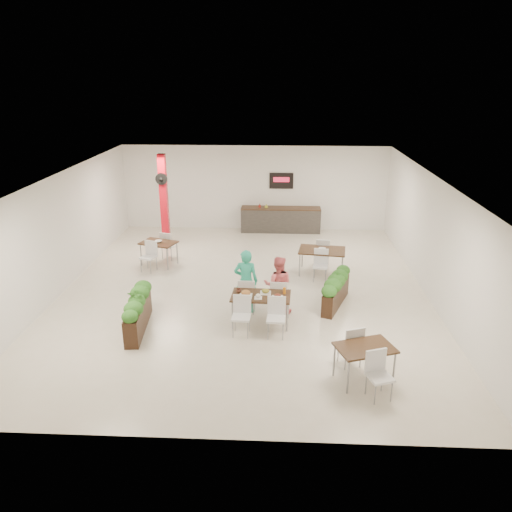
{
  "coord_description": "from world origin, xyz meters",
  "views": [
    {
      "loc": [
        0.95,
        -12.67,
        5.7
      ],
      "look_at": [
        0.34,
        -0.14,
        1.1
      ],
      "focal_mm": 35.0,
      "sensor_mm": 36.0,
      "label": 1
    }
  ],
  "objects": [
    {
      "name": "main_table",
      "position": [
        0.53,
        -1.88,
        0.64
      ],
      "size": [
        1.44,
        1.68,
        0.92
      ],
      "rotation": [
        0.0,
        0.0,
        -0.05
      ],
      "color": "black",
      "rests_on": "ground"
    },
    {
      "name": "red_column",
      "position": [
        -3.0,
        3.79,
        1.64
      ],
      "size": [
        0.4,
        0.41,
        3.2
      ],
      "color": "red",
      "rests_on": "ground"
    },
    {
      "name": "side_table_b",
      "position": [
        2.24,
        1.46,
        0.64
      ],
      "size": [
        1.48,
        1.66,
        0.92
      ],
      "rotation": [
        0.0,
        0.0,
        -0.14
      ],
      "color": "black",
      "rests_on": "ground"
    },
    {
      "name": "diner_man",
      "position": [
        0.14,
        -1.23,
        0.83
      ],
      "size": [
        0.62,
        0.43,
        1.65
      ],
      "primitive_type": "imported",
      "rotation": [
        0.0,
        0.0,
        3.09
      ],
      "color": "#27AD8B",
      "rests_on": "ground"
    },
    {
      "name": "side_table_a",
      "position": [
        -2.81,
        1.92,
        0.62
      ],
      "size": [
        1.25,
        1.67,
        0.92
      ],
      "rotation": [
        0.0,
        0.0,
        -0.34
      ],
      "color": "black",
      "rests_on": "ground"
    },
    {
      "name": "side_table_c",
      "position": [
        2.65,
        -4.16,
        0.62
      ],
      "size": [
        1.28,
        1.67,
        0.92
      ],
      "rotation": [
        0.0,
        0.0,
        0.34
      ],
      "color": "black",
      "rests_on": "ground"
    },
    {
      "name": "room_shell",
      "position": [
        0.0,
        0.0,
        2.01
      ],
      "size": [
        10.1,
        12.1,
        3.22
      ],
      "color": "white",
      "rests_on": "ground"
    },
    {
      "name": "planter_right",
      "position": [
        2.45,
        -0.77,
        0.49
      ],
      "size": [
        0.89,
        1.72,
        0.94
      ],
      "rotation": [
        0.0,
        0.0,
        1.21
      ],
      "color": "black",
      "rests_on": "ground"
    },
    {
      "name": "service_counter",
      "position": [
        1.0,
        5.65,
        0.49
      ],
      "size": [
        3.0,
        0.64,
        2.2
      ],
      "color": "#2D2A28",
      "rests_on": "ground"
    },
    {
      "name": "ground",
      "position": [
        0.0,
        0.0,
        0.0
      ],
      "size": [
        12.0,
        12.0,
        0.0
      ],
      "primitive_type": "plane",
      "color": "beige",
      "rests_on": "ground"
    },
    {
      "name": "diner_woman",
      "position": [
        0.94,
        -1.23,
        0.74
      ],
      "size": [
        0.75,
        0.6,
        1.49
      ],
      "primitive_type": "imported",
      "rotation": [
        0.0,
        0.0,
        3.09
      ],
      "color": "#F36C72",
      "rests_on": "ground"
    },
    {
      "name": "planter_left",
      "position": [
        -2.33,
        -2.3,
        0.52
      ],
      "size": [
        0.54,
        2.01,
        1.06
      ],
      "rotation": [
        0.0,
        0.0,
        1.66
      ],
      "color": "black",
      "rests_on": "ground"
    }
  ]
}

